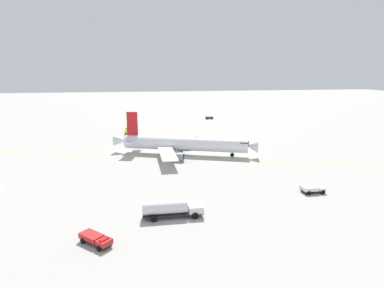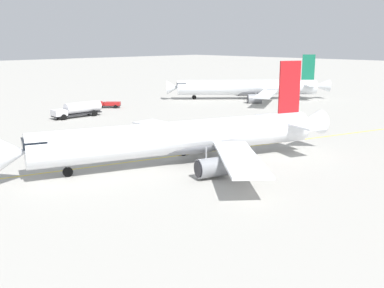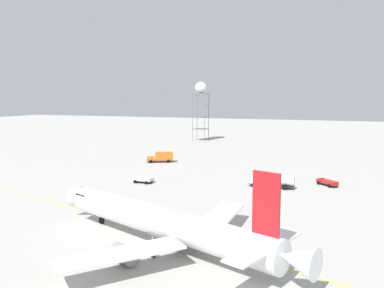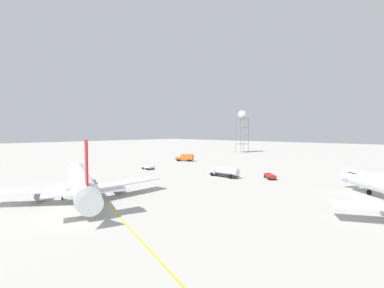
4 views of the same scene
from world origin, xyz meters
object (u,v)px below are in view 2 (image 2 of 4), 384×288
object	(u,v)px
ops_pickup_truck	(109,104)
airliner_secondary	(249,88)
airliner_main	(185,138)
fuel_tanker_truck	(79,109)

from	to	relation	value
ops_pickup_truck	airliner_secondary	bearing A→B (deg)	-155.43
ops_pickup_truck	airliner_main	bearing A→B (deg)	111.27
airliner_secondary	fuel_tanker_truck	xyz separation A→B (m)	(6.00, 45.01, -1.24)
airliner_main	fuel_tanker_truck	world-z (taller)	airliner_main
ops_pickup_truck	fuel_tanker_truck	xyz separation A→B (m)	(-6.21, 11.05, 0.79)
airliner_main	ops_pickup_truck	world-z (taller)	airliner_main
airliner_secondary	airliner_main	bearing A→B (deg)	73.48
airliner_main	fuel_tanker_truck	xyz separation A→B (m)	(38.59, -8.04, -1.48)
ops_pickup_truck	fuel_tanker_truck	size ratio (longest dim) A/B	0.49
airliner_secondary	fuel_tanker_truck	distance (m)	45.42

